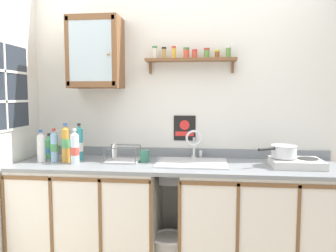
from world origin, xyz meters
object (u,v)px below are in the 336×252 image
(bottle_opaque_white_2, at_px, (41,147))
(mug, at_px, (145,156))
(wall_cabinet, at_px, (96,53))
(hot_plate_stove, at_px, (296,163))
(saucepan, at_px, (284,151))
(warning_sign, at_px, (185,128))
(dish_rack, at_px, (122,159))
(bottle_juice_amber_1, at_px, (66,144))
(bottle_detergent_teal_3, at_px, (79,144))
(bottle_soda_green_4, at_px, (50,147))
(bottle_water_clear_5, at_px, (75,148))
(sink, at_px, (192,168))
(bottle_water_blue_0, at_px, (54,146))

(bottle_opaque_white_2, xyz_separation_m, mug, (0.86, 0.11, -0.07))
(wall_cabinet, bearing_deg, hot_plate_stove, -6.47)
(saucepan, distance_m, wall_cabinet, 1.77)
(warning_sign, bearing_deg, dish_rack, -151.68)
(saucepan, bearing_deg, bottle_juice_amber_1, -178.36)
(saucepan, relative_size, bottle_detergent_teal_3, 1.01)
(bottle_soda_green_4, bearing_deg, bottle_water_clear_5, -32.99)
(bottle_soda_green_4, distance_m, wall_cabinet, 0.93)
(sink, relative_size, dish_rack, 2.02)
(bottle_juice_amber_1, relative_size, bottle_detergent_teal_3, 1.02)
(bottle_water_clear_5, height_order, wall_cabinet, wall_cabinet)
(bottle_water_blue_0, height_order, bottle_juice_amber_1, bottle_juice_amber_1)
(saucepan, xyz_separation_m, bottle_water_blue_0, (-1.87, -0.04, 0.01))
(saucepan, distance_m, bottle_water_clear_5, 1.67)
(bottle_opaque_white_2, distance_m, mug, 0.87)
(saucepan, relative_size, bottle_juice_amber_1, 0.98)
(bottle_juice_amber_1, distance_m, dish_rack, 0.48)
(bottle_detergent_teal_3, relative_size, mug, 2.64)
(bottle_detergent_teal_3, distance_m, wall_cabinet, 0.80)
(bottle_water_clear_5, bearing_deg, bottle_detergent_teal_3, 96.29)
(bottle_water_blue_0, relative_size, wall_cabinet, 0.46)
(mug, bearing_deg, warning_sign, 39.30)
(bottle_juice_amber_1, bearing_deg, sink, 4.16)
(sink, xyz_separation_m, bottle_detergent_teal_3, (-0.96, 0.01, 0.18))
(bottle_opaque_white_2, height_order, warning_sign, warning_sign)
(bottle_detergent_teal_3, xyz_separation_m, dish_rack, (0.37, -0.01, -0.12))
(bottle_water_clear_5, relative_size, warning_sign, 1.27)
(bottle_detergent_teal_3, distance_m, dish_rack, 0.39)
(saucepan, xyz_separation_m, bottle_water_clear_5, (-1.67, -0.09, 0.01))
(bottle_detergent_teal_3, xyz_separation_m, mug, (0.57, 0.00, -0.09))
(sink, relative_size, bottle_water_blue_0, 2.03)
(hot_plate_stove, bearing_deg, bottle_opaque_white_2, -178.83)
(sink, height_order, dish_rack, sink)
(saucepan, bearing_deg, mug, 177.79)
(bottle_water_blue_0, bearing_deg, sink, 3.44)
(bottle_water_blue_0, distance_m, bottle_juice_amber_1, 0.11)
(bottle_water_blue_0, height_order, warning_sign, warning_sign)
(wall_cabinet, height_order, warning_sign, wall_cabinet)
(bottle_detergent_teal_3, relative_size, wall_cabinet, 0.52)
(bottle_opaque_white_2, bearing_deg, bottle_juice_amber_1, 3.42)
(saucepan, distance_m, dish_rack, 1.31)
(sink, xyz_separation_m, bottle_opaque_white_2, (-1.26, -0.09, 0.16))
(sink, relative_size, bottle_juice_amber_1, 1.76)
(sink, bearing_deg, saucepan, -2.03)
(bottle_water_clear_5, height_order, warning_sign, warning_sign)
(saucepan, bearing_deg, bottle_opaque_white_2, -178.17)
(saucepan, relative_size, bottle_water_blue_0, 1.14)
(bottle_opaque_white_2, bearing_deg, bottle_water_clear_5, -5.96)
(bottle_juice_amber_1, height_order, bottle_water_clear_5, bottle_juice_amber_1)
(bottle_juice_amber_1, bearing_deg, bottle_soda_green_4, 143.81)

